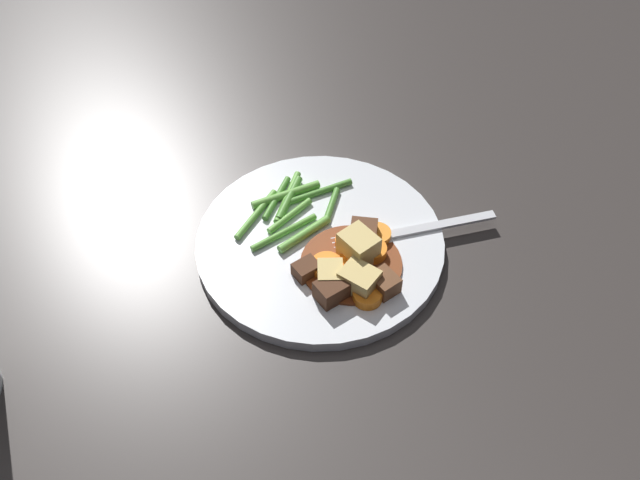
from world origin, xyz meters
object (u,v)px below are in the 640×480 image
carrot_slice_3 (343,269)px  potato_chunk_0 (363,279)px  carrot_slice_5 (377,235)px  carrot_slice_1 (363,297)px  potato_chunk_1 (330,276)px  meat_chunk_0 (306,269)px  meat_chunk_1 (331,290)px  fork (409,231)px  dinner_plate (320,244)px  meat_chunk_2 (384,283)px  carrot_slice_2 (348,243)px  carrot_slice_4 (327,267)px  potato_chunk_2 (358,248)px  carrot_slice_0 (373,252)px  meat_chunk_3 (363,234)px

carrot_slice_3 → potato_chunk_0: bearing=17.2°
carrot_slice_3 → carrot_slice_5: bearing=111.2°
carrot_slice_1 → potato_chunk_0: (-0.01, 0.01, 0.01)m
potato_chunk_1 → meat_chunk_0: bearing=-145.9°
meat_chunk_1 → carrot_slice_5: bearing=116.7°
potato_chunk_0 → fork: (-0.03, 0.08, -0.01)m
carrot_slice_5 → carrot_slice_1: bearing=-42.9°
potato_chunk_1 → fork: bearing=97.9°
dinner_plate → carrot_slice_5: (0.03, 0.05, 0.01)m
meat_chunk_2 → potato_chunk_0: bearing=-127.8°
carrot_slice_2 → carrot_slice_4: (0.02, -0.03, 0.00)m
carrot_slice_4 → meat_chunk_0: size_ratio=1.31×
potato_chunk_1 → carrot_slice_5: bearing=108.9°
carrot_slice_4 → fork: (0.00, 0.10, -0.00)m
carrot_slice_1 → dinner_plate: bearing=177.1°
carrot_slice_1 → potato_chunk_2: bearing=152.9°
potato_chunk_1 → fork: size_ratio=0.16×
carrot_slice_1 → meat_chunk_0: meat_chunk_0 is taller
potato_chunk_2 → fork: size_ratio=0.20×
carrot_slice_1 → potato_chunk_0: 0.02m
carrot_slice_2 → meat_chunk_1: size_ratio=0.92×
potato_chunk_1 → meat_chunk_1: 0.02m
carrot_slice_2 → potato_chunk_2: size_ratio=0.76×
potato_chunk_2 → carrot_slice_1: bearing=-27.1°
carrot_slice_0 → carrot_slice_3: size_ratio=1.03×
potato_chunk_0 → meat_chunk_2: 0.02m
meat_chunk_0 → meat_chunk_1: bearing=9.7°
dinner_plate → carrot_slice_1: bearing=-2.9°
carrot_slice_1 → carrot_slice_5: (-0.06, 0.05, -0.00)m
carrot_slice_2 → carrot_slice_3: size_ratio=0.96×
potato_chunk_0 → meat_chunk_3: bearing=146.1°
potato_chunk_1 → meat_chunk_0: size_ratio=1.14×
dinner_plate → potato_chunk_1: potato_chunk_1 is taller
carrot_slice_1 → carrot_slice_5: same height
carrot_slice_3 → potato_chunk_1: (0.00, -0.02, 0.00)m
carrot_slice_1 → fork: bearing=119.1°
carrot_slice_2 → fork: 0.07m
carrot_slice_3 → meat_chunk_2: 0.04m
meat_chunk_0 → meat_chunk_3: 0.07m
potato_chunk_1 → carrot_slice_3: bearing=101.3°
potato_chunk_1 → fork: potato_chunk_1 is taller
carrot_slice_1 → meat_chunk_0: 0.06m
potato_chunk_0 → fork: potato_chunk_0 is taller
dinner_plate → meat_chunk_3: meat_chunk_3 is taller
meat_chunk_3 → potato_chunk_2: bearing=-45.2°
potato_chunk_0 → potato_chunk_2: bearing=154.0°
meat_chunk_1 → fork: 0.12m
carrot_slice_4 → potato_chunk_2: size_ratio=0.92×
dinner_plate → potato_chunk_1: (0.05, -0.02, 0.02)m
carrot_slice_1 → potato_chunk_0: bearing=150.7°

